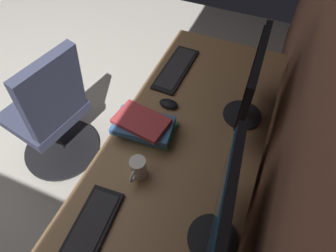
# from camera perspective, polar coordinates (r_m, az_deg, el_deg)

# --- Properties ---
(wall_back) EXTENTS (5.00, 0.10, 2.60)m
(wall_back) POSITION_cam_1_polar(r_m,az_deg,el_deg) (0.92, 28.85, 3.72)
(wall_back) COLOR brown
(wall_back) RESTS_ON ground
(desk) EXTENTS (1.96, 0.73, 0.73)m
(desk) POSITION_cam_1_polar(r_m,az_deg,el_deg) (1.43, 1.87, -7.70)
(desk) COLOR #936D47
(desk) RESTS_ON ground
(drawer_pedestal) EXTENTS (0.40, 0.51, 0.69)m
(drawer_pedestal) POSITION_cam_1_polar(r_m,az_deg,el_deg) (1.76, 3.88, -10.08)
(drawer_pedestal) COLOR #936D47
(drawer_pedestal) RESTS_ON ground
(monitor_primary) EXTENTS (0.48, 0.20, 0.42)m
(monitor_primary) POSITION_cam_1_polar(r_m,az_deg,el_deg) (1.41, 16.18, 8.35)
(monitor_primary) COLOR black
(monitor_primary) RESTS_ON desk
(monitor_secondary) EXTENTS (0.52, 0.20, 0.43)m
(monitor_secondary) POSITION_cam_1_polar(r_m,az_deg,el_deg) (1.00, 10.39, -17.01)
(monitor_secondary) COLOR black
(monitor_secondary) RESTS_ON desk
(keyboard_main) EXTENTS (0.43, 0.17, 0.02)m
(keyboard_main) POSITION_cam_1_polar(r_m,az_deg,el_deg) (1.25, -15.88, -20.30)
(keyboard_main) COLOR black
(keyboard_main) RESTS_ON desk
(keyboard_spare) EXTENTS (0.42, 0.15, 0.02)m
(keyboard_spare) POSITION_cam_1_polar(r_m,az_deg,el_deg) (1.77, 1.57, 11.22)
(keyboard_spare) COLOR black
(keyboard_spare) RESTS_ON desk
(mouse_main) EXTENTS (0.06, 0.10, 0.03)m
(mouse_main) POSITION_cam_1_polar(r_m,az_deg,el_deg) (1.56, 0.12, 4.42)
(mouse_main) COLOR black
(mouse_main) RESTS_ON desk
(book_stack_near) EXTENTS (0.22, 0.30, 0.11)m
(book_stack_near) POSITION_cam_1_polar(r_m,az_deg,el_deg) (1.42, -4.62, 0.09)
(book_stack_near) COLOR #3D8456
(book_stack_near) RESTS_ON desk
(coffee_mug) EXTENTS (0.11, 0.07, 0.11)m
(coffee_mug) POSITION_cam_1_polar(r_m,az_deg,el_deg) (1.29, -5.94, -8.32)
(coffee_mug) COLOR silver
(coffee_mug) RESTS_ON desk
(office_chair) EXTENTS (0.56, 0.59, 0.97)m
(office_chair) POSITION_cam_1_polar(r_m,az_deg,el_deg) (2.02, -21.90, 1.52)
(office_chair) COLOR #383D56
(office_chair) RESTS_ON ground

